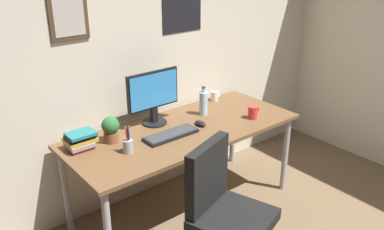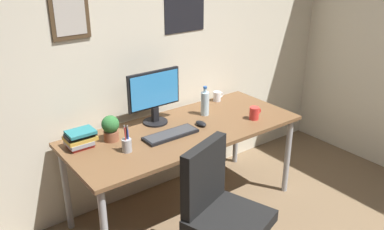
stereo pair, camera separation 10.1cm
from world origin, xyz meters
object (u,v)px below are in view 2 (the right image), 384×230
keyboard (171,135)px  coffee_mug_far (217,96)px  water_bottle (205,103)px  potted_plant (111,127)px  computer_mouse (201,124)px  coffee_mug_near (254,113)px  office_chair (219,208)px  monitor (154,95)px  book_stack_left (80,139)px  pen_cup (127,144)px

keyboard → coffee_mug_far: (0.76, 0.36, 0.03)m
water_bottle → potted_plant: bearing=177.6°
computer_mouse → water_bottle: 0.25m
coffee_mug_near → office_chair: bearing=-146.9°
office_chair → potted_plant: 0.99m
office_chair → computer_mouse: 0.84m
monitor → book_stack_left: (-0.65, -0.04, -0.18)m
water_bottle → potted_plant: water_bottle is taller
keyboard → book_stack_left: bearing=158.2°
book_stack_left → office_chair: bearing=-61.2°
coffee_mug_far → monitor: bearing=-174.1°
coffee_mug_far → water_bottle: bearing=-147.7°
book_stack_left → computer_mouse: bearing=-14.4°
coffee_mug_near → potted_plant: size_ratio=0.60×
book_stack_left → keyboard: bearing=-21.8°
water_bottle → office_chair: bearing=-123.2°
computer_mouse → potted_plant: (-0.69, 0.19, 0.09)m
water_bottle → book_stack_left: bearing=176.0°
monitor → computer_mouse: bearing=-46.1°
computer_mouse → coffee_mug_near: 0.46m
coffee_mug_far → pen_cup: (-1.14, -0.38, 0.01)m
office_chair → pen_cup: 0.78m
water_bottle → potted_plant: (-0.86, 0.04, -0.00)m
coffee_mug_near → computer_mouse: bearing=159.8°
monitor → pen_cup: bearing=-144.4°
monitor → coffee_mug_near: size_ratio=3.91×
potted_plant → pen_cup: bearing=-88.2°
monitor → pen_cup: 0.55m
computer_mouse → water_bottle: water_bottle is taller
computer_mouse → potted_plant: 0.72m
water_bottle → pen_cup: bearing=-167.4°
office_chair → coffee_mug_near: office_chair is taller
monitor → keyboard: (-0.04, -0.28, -0.23)m
coffee_mug_far → potted_plant: potted_plant is taller
water_bottle → book_stack_left: (-1.08, 0.08, -0.04)m
coffee_mug_near → water_bottle: bearing=130.2°
coffee_mug_near → coffee_mug_far: size_ratio=1.09×
computer_mouse → water_bottle: size_ratio=0.44×
keyboard → water_bottle: size_ratio=1.70×
water_bottle → keyboard: bearing=-160.0°
potted_plant → pen_cup: 0.23m
office_chair → book_stack_left: size_ratio=4.48×
office_chair → pen_cup: (-0.29, 0.67, 0.27)m
computer_mouse → pen_cup: (-0.68, -0.03, 0.04)m
monitor → water_bottle: size_ratio=1.82×
keyboard → potted_plant: 0.45m
potted_plant → monitor: bearing=10.1°
potted_plant → book_stack_left: 0.23m
coffee_mug_far → pen_cup: size_ratio=0.54×
potted_plant → coffee_mug_near: bearing=-17.5°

